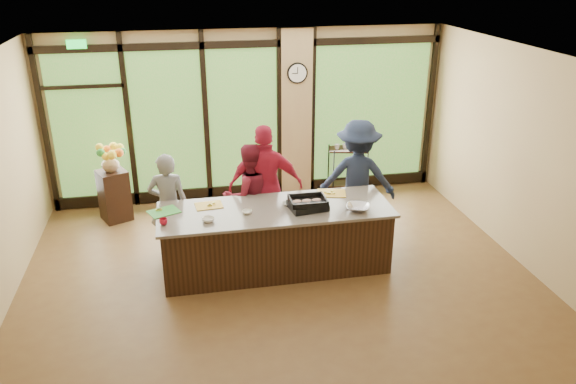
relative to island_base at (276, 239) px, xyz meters
name	(u,v)px	position (x,y,z in m)	size (l,w,h in m)	color
floor	(280,277)	(0.00, -0.30, -0.44)	(7.00, 7.00, 0.00)	brown
ceiling	(278,58)	(0.00, -0.30, 2.56)	(7.00, 7.00, 0.00)	white
back_wall	(249,116)	(0.00, 2.70, 1.06)	(7.00, 7.00, 0.00)	tan
right_wall	(526,159)	(3.50, -0.30, 1.06)	(6.00, 6.00, 0.00)	tan
window_wall	(258,122)	(0.16, 2.65, 0.95)	(6.90, 0.12, 3.00)	tan
island_base	(276,239)	(0.00, 0.00, 0.00)	(3.10, 1.00, 0.88)	black
countertop	(275,210)	(0.00, 0.00, 0.46)	(3.20, 1.10, 0.04)	slate
wall_clock	(297,73)	(0.85, 2.57, 1.81)	(0.36, 0.04, 0.36)	black
cook_left	(168,205)	(-1.45, 0.71, 0.34)	(0.57, 0.38, 1.57)	slate
cook_midleft	(249,196)	(-0.27, 0.76, 0.37)	(0.79, 0.61, 1.62)	maroon
cook_midright	(266,186)	(-0.01, 0.76, 0.50)	(1.10, 0.46, 1.88)	#A81933
cook_right	(357,178)	(1.45, 0.87, 0.48)	(1.19, 0.69, 1.85)	#192137
roasting_pan	(308,206)	(0.43, -0.09, 0.52)	(0.49, 0.38, 0.09)	black
mixing_bowl	(358,208)	(1.09, -0.28, 0.52)	(0.31, 0.31, 0.08)	silver
cutting_board_left	(164,212)	(-1.50, 0.17, 0.49)	(0.39, 0.29, 0.01)	green
cutting_board_center	(209,205)	(-0.89, 0.27, 0.49)	(0.37, 0.28, 0.01)	gold
cutting_board_right	(332,193)	(0.89, 0.35, 0.49)	(0.41, 0.31, 0.01)	gold
prep_bowl_near	(208,220)	(-0.93, -0.23, 0.51)	(0.16, 0.16, 0.05)	silver
prep_bowl_mid	(247,212)	(-0.40, -0.09, 0.50)	(0.13, 0.13, 0.04)	silver
prep_bowl_far	(287,204)	(0.18, 0.08, 0.50)	(0.14, 0.14, 0.03)	silver
red_ramekin	(163,222)	(-1.50, -0.21, 0.52)	(0.11, 0.11, 0.08)	#AB1129
flower_stand	(114,195)	(-2.36, 2.08, -0.01)	(0.43, 0.43, 0.86)	black
flower_vase	(110,163)	(-2.36, 2.08, 0.57)	(0.28, 0.28, 0.30)	#8A6D4B
bar_cart	(348,163)	(1.79, 2.45, 0.13)	(0.77, 0.55, 0.96)	black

